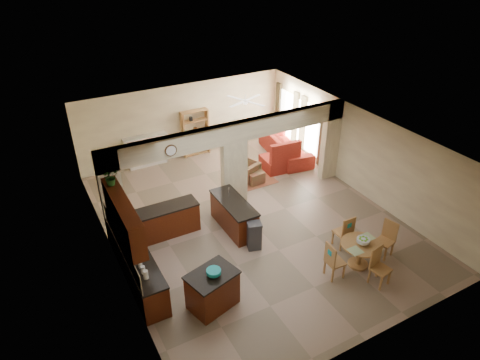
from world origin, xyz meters
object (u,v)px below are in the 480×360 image
sofa (286,146)px  armchair (247,171)px  kitchen_island (212,290)px  dining_table (360,251)px

sofa → armchair: 2.33m
kitchen_island → dining_table: 3.97m
kitchen_island → armchair: (3.56, 4.70, -0.15)m
kitchen_island → armchair: bearing=37.8°
kitchen_island → dining_table: (3.93, -0.57, -0.01)m
kitchen_island → sofa: kitchen_island is taller
armchair → sofa: bearing=-178.1°
dining_table → sofa: sofa is taller
sofa → armchair: bearing=119.8°
dining_table → sofa: size_ratio=0.37×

